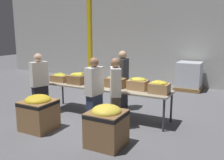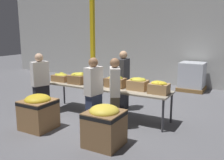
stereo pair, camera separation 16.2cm
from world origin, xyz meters
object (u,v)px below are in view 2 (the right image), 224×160
(banana_box_3, at_px, (116,81))
(volunteer_0, at_px, (123,81))
(banana_box_1, at_px, (77,78))
(banana_box_0, at_px, (61,77))
(donation_bin_1, at_px, (104,124))
(volunteer_3, at_px, (115,94))
(banana_box_5, at_px, (159,87))
(support_pillar, at_px, (93,34))
(banana_box_2, at_px, (95,81))
(sorting_table, at_px, (105,88))
(volunteer_2, at_px, (40,84))
(banana_box_4, at_px, (138,84))
(donation_bin_0, at_px, (38,111))
(volunteer_1, at_px, (94,93))
(pallet_stack_0, at_px, (192,77))

(banana_box_3, relative_size, volunteer_0, 0.30)
(banana_box_1, xyz_separation_m, banana_box_3, (1.08, 0.11, -0.00))
(banana_box_0, height_order, donation_bin_1, banana_box_0)
(volunteer_0, bearing_deg, volunteer_3, 14.69)
(volunteer_0, relative_size, volunteer_3, 1.03)
(banana_box_5, xyz_separation_m, donation_bin_1, (-0.56, -1.42, -0.49))
(donation_bin_1, xyz_separation_m, support_pillar, (-3.11, 4.34, 1.58))
(banana_box_0, bearing_deg, banana_box_3, 2.93)
(banana_box_2, xyz_separation_m, donation_bin_1, (1.12, -1.41, -0.47))
(sorting_table, bearing_deg, donation_bin_1, -59.97)
(banana_box_3, bearing_deg, donation_bin_1, -69.09)
(banana_box_1, bearing_deg, volunteer_3, -20.09)
(banana_box_3, relative_size, volunteer_2, 0.30)
(banana_box_1, xyz_separation_m, support_pillar, (-1.46, 2.95, 1.09))
(banana_box_4, height_order, banana_box_5, banana_box_4)
(banana_box_4, xyz_separation_m, donation_bin_1, (-0.01, -1.52, -0.49))
(banana_box_2, xyz_separation_m, donation_bin_0, (-0.56, -1.41, -0.47))
(sorting_table, bearing_deg, banana_box_5, -1.24)
(banana_box_4, height_order, volunteer_2, volunteer_2)
(sorting_table, xyz_separation_m, banana_box_0, (-1.40, -0.03, 0.15))
(donation_bin_0, xyz_separation_m, support_pillar, (-1.43, 4.34, 1.59))
(volunteer_1, bearing_deg, banana_box_5, -52.34)
(volunteer_3, bearing_deg, banana_box_2, 26.70)
(banana_box_2, distance_m, pallet_stack_0, 4.23)
(volunteer_3, bearing_deg, support_pillar, 7.70)
(volunteer_3, relative_size, donation_bin_0, 2.00)
(volunteer_0, relative_size, donation_bin_1, 2.03)
(volunteer_0, distance_m, volunteer_3, 1.34)
(banana_box_0, xyz_separation_m, volunteer_1, (1.54, -0.71, -0.09))
(banana_box_0, relative_size, pallet_stack_0, 0.46)
(volunteer_3, bearing_deg, donation_bin_1, 164.69)
(volunteer_1, bearing_deg, banana_box_1, 62.59)
(donation_bin_1, bearing_deg, support_pillar, 125.64)
(support_pillar, distance_m, pallet_stack_0, 4.03)
(banana_box_4, distance_m, volunteer_1, 1.09)
(volunteer_3, distance_m, donation_bin_0, 1.71)
(sorting_table, bearing_deg, banana_box_1, -176.00)
(volunteer_0, relative_size, donation_bin_0, 2.06)
(sorting_table, bearing_deg, banana_box_2, -172.21)
(donation_bin_0, relative_size, support_pillar, 0.19)
(volunteer_0, distance_m, donation_bin_0, 2.40)
(volunteer_0, bearing_deg, banana_box_0, -68.81)
(volunteer_0, height_order, volunteer_1, volunteer_0)
(banana_box_2, xyz_separation_m, volunteer_1, (0.43, -0.70, -0.11))
(banana_box_2, height_order, pallet_stack_0, banana_box_2)
(volunteer_1, xyz_separation_m, volunteer_2, (-1.68, 0.07, 0.01))
(banana_box_1, bearing_deg, sorting_table, 4.00)
(banana_box_1, height_order, donation_bin_1, banana_box_1)
(banana_box_3, xyz_separation_m, pallet_stack_0, (1.07, 3.80, -0.41))
(banana_box_5, bearing_deg, donation_bin_1, -111.47)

